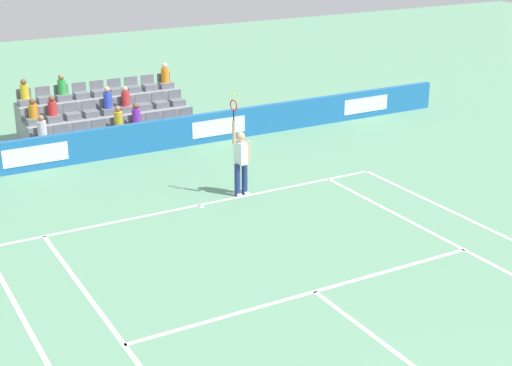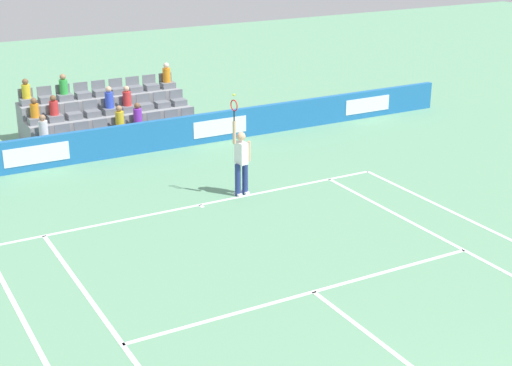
# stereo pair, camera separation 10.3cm
# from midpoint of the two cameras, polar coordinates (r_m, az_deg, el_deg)

# --- Properties ---
(line_baseline) EXTENTS (10.97, 0.10, 0.01)m
(line_baseline) POSITION_cam_midpoint_polar(r_m,az_deg,el_deg) (20.30, -4.36, -1.63)
(line_baseline) COLOR white
(line_baseline) RESTS_ON ground
(line_service) EXTENTS (8.23, 0.10, 0.01)m
(line_service) POSITION_cam_midpoint_polar(r_m,az_deg,el_deg) (15.94, 4.18, -8.04)
(line_service) COLOR white
(line_service) RESTS_ON ground
(line_singles_sideline_left) EXTENTS (0.10, 11.89, 0.01)m
(line_singles_sideline_left) POSITION_cam_midpoint_polar(r_m,az_deg,el_deg) (13.99, -9.32, -12.64)
(line_singles_sideline_left) COLOR white
(line_singles_sideline_left) RESTS_ON ground
(line_singles_sideline_right) EXTENTS (0.10, 11.89, 0.01)m
(line_singles_sideline_right) POSITION_cam_midpoint_polar(r_m,az_deg,el_deg) (18.04, 16.03, -5.31)
(line_singles_sideline_right) COLOR white
(line_singles_sideline_right) RESTS_ON ground
(line_centre_mark) EXTENTS (0.10, 0.20, 0.01)m
(line_centre_mark) POSITION_cam_midpoint_polar(r_m,az_deg,el_deg) (20.21, -4.24, -1.73)
(line_centre_mark) COLOR white
(line_centre_mark) RESTS_ON ground
(sponsor_barrier) EXTENTS (24.25, 0.22, 0.99)m
(sponsor_barrier) POSITION_cam_midpoint_polar(r_m,az_deg,el_deg) (24.48, -9.36, 3.22)
(sponsor_barrier) COLOR #1E66AD
(sponsor_barrier) RESTS_ON ground
(tennis_player) EXTENTS (0.53, 0.38, 2.85)m
(tennis_player) POSITION_cam_midpoint_polar(r_m,az_deg,el_deg) (20.61, -1.29, 1.70)
(tennis_player) COLOR navy
(tennis_player) RESTS_ON ground
(stadium_stand) EXTENTS (5.58, 2.85, 2.16)m
(stadium_stand) POSITION_cam_midpoint_polar(r_m,az_deg,el_deg) (26.56, -11.16, 4.59)
(stadium_stand) COLOR gray
(stadium_stand) RESTS_ON ground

